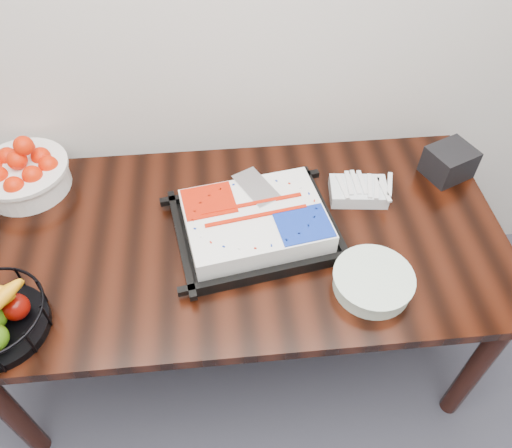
{
  "coord_description": "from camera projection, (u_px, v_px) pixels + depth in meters",
  "views": [
    {
      "loc": [
        -0.05,
        0.91,
        2.04
      ],
      "look_at": [
        0.06,
        1.97,
        0.83
      ],
      "focal_mm": 35.0,
      "sensor_mm": 36.0,
      "label": 1
    }
  ],
  "objects": [
    {
      "name": "napkin_box",
      "position": [
        449.0,
        162.0,
        1.85
      ],
      "size": [
        0.2,
        0.19,
        0.11
      ],
      "primitive_type": "cube",
      "rotation": [
        0.0,
        0.0,
        0.4
      ],
      "color": "black",
      "rests_on": "table"
    },
    {
      "name": "tangerine_bowl",
      "position": [
        21.0,
        169.0,
        1.77
      ],
      "size": [
        0.33,
        0.33,
        0.21
      ],
      "color": "white",
      "rests_on": "table"
    },
    {
      "name": "table",
      "position": [
        239.0,
        250.0,
        1.75
      ],
      "size": [
        1.8,
        0.9,
        0.75
      ],
      "color": "black",
      "rests_on": "ground"
    },
    {
      "name": "fork_bag",
      "position": [
        358.0,
        191.0,
        1.79
      ],
      "size": [
        0.21,
        0.15,
        0.06
      ],
      "color": "silver",
      "rests_on": "table"
    },
    {
      "name": "cake_tray",
      "position": [
        255.0,
        223.0,
        1.66
      ],
      "size": [
        0.58,
        0.49,
        0.11
      ],
      "color": "black",
      "rests_on": "table"
    },
    {
      "name": "plate_stack",
      "position": [
        373.0,
        282.0,
        1.52
      ],
      "size": [
        0.25,
        0.25,
        0.06
      ],
      "color": "white",
      "rests_on": "table"
    }
  ]
}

